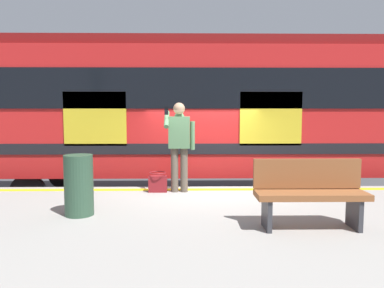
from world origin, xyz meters
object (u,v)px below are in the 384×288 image
object	(u,v)px
handbag	(158,183)
trash_bin	(79,185)
passenger	(179,140)
train_carriage	(184,108)
bench	(310,191)

from	to	relation	value
handbag	trash_bin	xyz separation A→B (m)	(1.05, 1.54, 0.27)
passenger	handbag	size ratio (longest dim) A/B	4.46
handbag	trash_bin	bearing A→B (deg)	55.77
passenger	handbag	bearing A→B (deg)	2.42
handbag	passenger	bearing A→B (deg)	-177.58
train_carriage	passenger	distance (m)	2.87
passenger	trash_bin	world-z (taller)	passenger
handbag	bench	world-z (taller)	bench
handbag	trash_bin	distance (m)	1.88
passenger	trash_bin	distance (m)	2.20
train_carriage	passenger	world-z (taller)	train_carriage
trash_bin	passenger	bearing A→B (deg)	-133.14
train_carriage	bench	bearing A→B (deg)	108.85
bench	handbag	bearing A→B (deg)	-44.81
handbag	bench	bearing A→B (deg)	135.19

